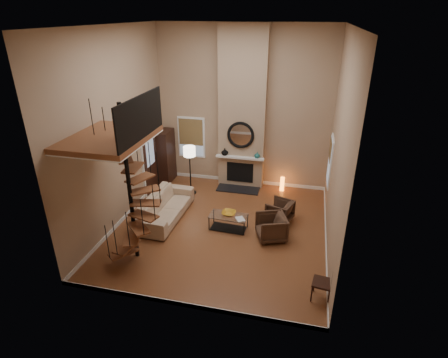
% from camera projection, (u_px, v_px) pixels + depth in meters
% --- Properties ---
extents(ground, '(6.00, 6.50, 0.01)m').
position_uv_depth(ground, '(221.00, 228.00, 10.70)').
color(ground, brown).
rests_on(ground, ground).
extents(back_wall, '(6.00, 0.02, 5.50)m').
position_uv_depth(back_wall, '(243.00, 109.00, 12.40)').
color(back_wall, tan).
rests_on(back_wall, ground).
extents(front_wall, '(6.00, 0.02, 5.50)m').
position_uv_depth(front_wall, '(178.00, 194.00, 6.67)').
color(front_wall, tan).
rests_on(front_wall, ground).
extents(left_wall, '(0.02, 6.50, 5.50)m').
position_uv_depth(left_wall, '(117.00, 131.00, 10.17)').
color(left_wall, tan).
rests_on(left_wall, ground).
extents(right_wall, '(0.02, 6.50, 5.50)m').
position_uv_depth(right_wall, '(339.00, 148.00, 8.91)').
color(right_wall, tan).
rests_on(right_wall, ground).
extents(ceiling, '(6.00, 6.50, 0.01)m').
position_uv_depth(ceiling, '(220.00, 25.00, 8.38)').
color(ceiling, silver).
rests_on(ceiling, back_wall).
extents(baseboard_back, '(6.00, 0.02, 0.12)m').
position_uv_depth(baseboard_back, '(242.00, 180.00, 13.53)').
color(baseboard_back, white).
rests_on(baseboard_back, ground).
extents(baseboard_front, '(6.00, 0.02, 0.12)m').
position_uv_depth(baseboard_front, '(185.00, 305.00, 7.81)').
color(baseboard_front, white).
rests_on(baseboard_front, ground).
extents(baseboard_left, '(0.02, 6.50, 0.12)m').
position_uv_depth(baseboard_left, '(128.00, 214.00, 11.30)').
color(baseboard_left, white).
rests_on(baseboard_left, ground).
extents(baseboard_right, '(0.02, 6.50, 0.12)m').
position_uv_depth(baseboard_right, '(326.00, 239.00, 10.04)').
color(baseboard_right, white).
rests_on(baseboard_right, ground).
extents(chimney_breast, '(1.60, 0.38, 5.50)m').
position_uv_depth(chimney_breast, '(242.00, 110.00, 12.24)').
color(chimney_breast, tan).
rests_on(chimney_breast, ground).
extents(hearth, '(1.50, 0.60, 0.04)m').
position_uv_depth(hearth, '(238.00, 189.00, 12.95)').
color(hearth, black).
rests_on(hearth, ground).
extents(firebox, '(0.95, 0.02, 0.72)m').
position_uv_depth(firebox, '(240.00, 172.00, 12.99)').
color(firebox, black).
rests_on(firebox, chimney_breast).
extents(mantel, '(1.70, 0.18, 0.06)m').
position_uv_depth(mantel, '(240.00, 158.00, 12.66)').
color(mantel, white).
rests_on(mantel, chimney_breast).
extents(mirror_frame, '(0.94, 0.10, 0.94)m').
position_uv_depth(mirror_frame, '(241.00, 135.00, 12.38)').
color(mirror_frame, black).
rests_on(mirror_frame, chimney_breast).
extents(mirror_disc, '(0.80, 0.01, 0.80)m').
position_uv_depth(mirror_disc, '(241.00, 135.00, 12.39)').
color(mirror_disc, white).
rests_on(mirror_disc, chimney_breast).
extents(vase_left, '(0.24, 0.24, 0.25)m').
position_uv_depth(vase_left, '(225.00, 152.00, 12.75)').
color(vase_left, black).
rests_on(vase_left, mantel).
extents(vase_right, '(0.20, 0.20, 0.21)m').
position_uv_depth(vase_right, '(257.00, 155.00, 12.52)').
color(vase_right, '#1A5C59').
rests_on(vase_right, mantel).
extents(window_back, '(1.02, 0.06, 1.52)m').
position_uv_depth(window_back, '(191.00, 137.00, 13.25)').
color(window_back, white).
rests_on(window_back, back_wall).
extents(window_right, '(0.06, 1.02, 1.52)m').
position_uv_depth(window_right, '(330.00, 160.00, 11.15)').
color(window_right, white).
rests_on(window_right, right_wall).
extents(entry_door, '(0.10, 1.05, 2.16)m').
position_uv_depth(entry_door, '(150.00, 163.00, 12.46)').
color(entry_door, white).
rests_on(entry_door, ground).
extents(loft, '(1.70, 2.20, 1.09)m').
position_uv_depth(loft, '(113.00, 136.00, 8.17)').
color(loft, brown).
rests_on(loft, left_wall).
extents(spiral_stair, '(1.47, 1.47, 4.06)m').
position_uv_depth(spiral_stair, '(131.00, 195.00, 8.74)').
color(spiral_stair, black).
rests_on(spiral_stair, ground).
extents(hutch, '(0.41, 0.87, 1.94)m').
position_uv_depth(hutch, '(166.00, 156.00, 13.32)').
color(hutch, black).
rests_on(hutch, ground).
extents(sofa, '(1.05, 2.54, 0.73)m').
position_uv_depth(sofa, '(165.00, 206.00, 11.06)').
color(sofa, tan).
rests_on(sofa, ground).
extents(armchair_near, '(0.90, 0.89, 0.65)m').
position_uv_depth(armchair_near, '(282.00, 212.00, 10.85)').
color(armchair_near, '#432C1F').
rests_on(armchair_near, ground).
extents(armchair_far, '(1.00, 0.99, 0.71)m').
position_uv_depth(armchair_far, '(274.00, 227.00, 10.07)').
color(armchair_far, '#432C1F').
rests_on(armchair_far, ground).
extents(coffee_table, '(1.13, 0.61, 0.43)m').
position_uv_depth(coffee_table, '(228.00, 221.00, 10.51)').
color(coffee_table, silver).
rests_on(coffee_table, ground).
extents(bowl, '(0.41, 0.41, 0.10)m').
position_uv_depth(bowl, '(229.00, 213.00, 10.47)').
color(bowl, gold).
rests_on(bowl, coffee_table).
extents(book, '(0.34, 0.36, 0.03)m').
position_uv_depth(book, '(239.00, 219.00, 10.23)').
color(book, gray).
rests_on(book, coffee_table).
extents(floor_lamp, '(0.41, 0.41, 1.71)m').
position_uv_depth(floor_lamp, '(190.00, 155.00, 12.15)').
color(floor_lamp, black).
rests_on(floor_lamp, ground).
extents(accent_lamp, '(0.14, 0.14, 0.52)m').
position_uv_depth(accent_lamp, '(282.00, 184.00, 12.81)').
color(accent_lamp, orange).
rests_on(accent_lamp, ground).
extents(side_chair, '(0.48, 0.47, 0.93)m').
position_uv_depth(side_chair, '(327.00, 281.00, 7.81)').
color(side_chair, black).
rests_on(side_chair, ground).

